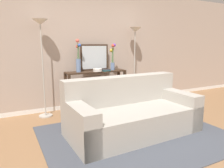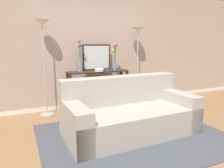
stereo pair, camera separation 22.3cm
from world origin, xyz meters
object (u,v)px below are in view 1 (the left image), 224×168
at_px(vase_short_flowers, 113,57).
at_px(book_row_under_console, 82,108).
at_px(wall_mirror, 94,57).
at_px(vase_tall_flowers, 78,60).
at_px(fruit_bowl, 98,70).
at_px(floor_lamp_left, 41,41).
at_px(floor_lamp_right, 135,44).
at_px(book_stack, 106,70).
at_px(couch, 131,114).
at_px(console_table, 96,83).

height_order(vase_short_flowers, book_row_under_console, vase_short_flowers).
xyz_separation_m(wall_mirror, vase_tall_flowers, (-0.41, -0.14, -0.03)).
distance_m(wall_mirror, vase_short_flowers, 0.40).
bearing_deg(fruit_bowl, wall_mirror, 82.75).
bearing_deg(floor_lamp_left, wall_mirror, 7.65).
bearing_deg(vase_short_flowers, wall_mirror, 157.54).
distance_m(floor_lamp_left, book_row_under_console, 1.60).
relative_size(vase_tall_flowers, fruit_bowl, 3.55).
distance_m(floor_lamp_left, floor_lamp_right, 2.07).
distance_m(floor_lamp_left, book_stack, 1.43).
height_order(floor_lamp_left, book_stack, floor_lamp_left).
bearing_deg(couch, fruit_bowl, 89.58).
distance_m(vase_tall_flowers, book_row_under_console, 1.03).
relative_size(couch, wall_mirror, 3.23).
xyz_separation_m(console_table, fruit_bowl, (-0.01, -0.10, 0.30)).
relative_size(floor_lamp_left, book_stack, 10.31).
bearing_deg(vase_tall_flowers, book_row_under_console, 3.66).
xyz_separation_m(floor_lamp_right, fruit_bowl, (-0.98, -0.08, -0.53)).
distance_m(floor_lamp_left, vase_tall_flowers, 0.80).
height_order(wall_mirror, book_row_under_console, wall_mirror).
bearing_deg(book_row_under_console, console_table, 0.00).
xyz_separation_m(couch, fruit_bowl, (0.01, 1.35, 0.56)).
xyz_separation_m(floor_lamp_left, fruit_bowl, (1.10, -0.08, -0.59)).
relative_size(floor_lamp_left, book_row_under_console, 4.29).
height_order(wall_mirror, fruit_bowl, wall_mirror).
bearing_deg(vase_short_flowers, book_stack, -159.30).
xyz_separation_m(floor_lamp_right, vase_tall_flowers, (-1.36, 0.01, -0.31)).
bearing_deg(couch, console_table, 89.40).
distance_m(couch, book_stack, 1.47).
xyz_separation_m(wall_mirror, vase_short_flowers, (0.37, -0.15, 0.00)).
height_order(floor_lamp_left, book_row_under_console, floor_lamp_left).
distance_m(vase_short_flowers, book_row_under_console, 1.29).
bearing_deg(fruit_bowl, vase_short_flowers, 10.89).
bearing_deg(fruit_bowl, floor_lamp_left, 175.93).
distance_m(book_stack, book_row_under_console, 0.96).
relative_size(floor_lamp_left, fruit_bowl, 9.79).
relative_size(console_table, fruit_bowl, 6.99).
xyz_separation_m(vase_tall_flowers, vase_short_flowers, (0.78, -0.02, 0.04)).
xyz_separation_m(floor_lamp_right, wall_mirror, (-0.95, 0.15, -0.28)).
bearing_deg(floor_lamp_left, book_stack, -3.47).
bearing_deg(vase_tall_flowers, couch, -75.44).
bearing_deg(book_row_under_console, floor_lamp_right, -0.77).
distance_m(couch, console_table, 1.47).
height_order(wall_mirror, book_stack, wall_mirror).
xyz_separation_m(vase_short_flowers, book_stack, (-0.20, -0.08, -0.27)).
xyz_separation_m(couch, vase_short_flowers, (0.41, 1.43, 0.81)).
bearing_deg(book_stack, book_row_under_console, 169.71).
xyz_separation_m(console_table, floor_lamp_left, (-1.10, -0.02, 0.89)).
bearing_deg(book_stack, floor_lamp_right, 5.72).
xyz_separation_m(console_table, vase_tall_flowers, (-0.39, -0.00, 0.51)).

